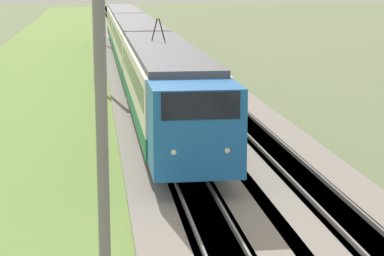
{
  "coord_description": "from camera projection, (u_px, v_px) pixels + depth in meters",
  "views": [
    {
      "loc": [
        -7.28,
        3.14,
        7.12
      ],
      "look_at": [
        16.44,
        0.0,
        2.26
      ],
      "focal_mm": 70.0,
      "sensor_mm": 36.0,
      "label": 1
    }
  ],
  "objects": [
    {
      "name": "catenary_mast_near",
      "position": [
        104.0,
        98.0,
        13.35
      ],
      "size": [
        0.22,
        2.56,
        9.67
      ],
      "color": "slate",
      "rests_on": "ground"
    },
    {
      "name": "track_main",
      "position": [
        135.0,
        69.0,
        57.44
      ],
      "size": [
        240.0,
        1.57,
        0.45
      ],
      "color": "#4C4238",
      "rests_on": "ground"
    },
    {
      "name": "ballast_main",
      "position": [
        135.0,
        69.0,
        57.44
      ],
      "size": [
        240.0,
        4.4,
        0.3
      ],
      "color": "gray",
      "rests_on": "ground"
    },
    {
      "name": "track_adjacent",
      "position": [
        185.0,
        68.0,
        57.94
      ],
      "size": [
        240.0,
        1.57,
        0.45
      ],
      "color": "#4C4238",
      "rests_on": "ground"
    },
    {
      "name": "passenger_train",
      "position": [
        137.0,
        43.0,
        53.7
      ],
      "size": [
        63.77,
        2.99,
        5.14
      ],
      "rotation": [
        0.0,
        0.0,
        3.14
      ],
      "color": "blue",
      "rests_on": "ground"
    },
    {
      "name": "grass_verge",
      "position": [
        43.0,
        71.0,
        56.56
      ],
      "size": [
        240.0,
        10.93,
        0.12
      ],
      "color": "olive",
      "rests_on": "ground"
    },
    {
      "name": "ballast_adjacent",
      "position": [
        185.0,
        68.0,
        57.94
      ],
      "size": [
        240.0,
        4.4,
        0.3
      ],
      "color": "gray",
      "rests_on": "ground"
    },
    {
      "name": "catenary_mast_mid",
      "position": [
        95.0,
        13.0,
        47.4
      ],
      "size": [
        0.22,
        2.56,
        9.37
      ],
      "color": "slate",
      "rests_on": "ground"
    }
  ]
}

